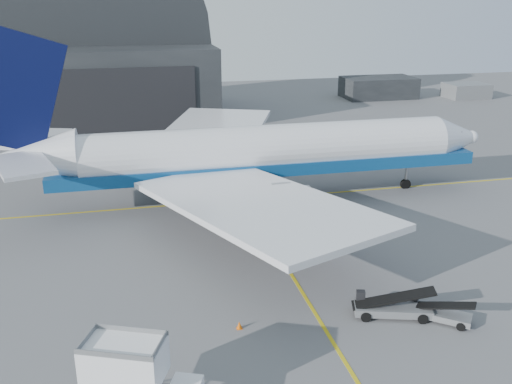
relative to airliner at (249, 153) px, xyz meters
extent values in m
plane|color=#565659|center=(-0.32, -19.65, -4.95)|extent=(200.00, 200.00, 0.00)
cube|color=gold|center=(-0.32, 0.35, -4.94)|extent=(80.00, 0.25, 0.02)
cube|color=gold|center=(-0.32, -21.65, -4.94)|extent=(0.25, 40.00, 0.02)
cube|color=black|center=(-22.32, 45.35, 1.05)|extent=(50.00, 28.00, 12.00)
cube|color=black|center=(-22.32, 31.25, 0.05)|extent=(42.00, 0.40, 9.50)
cube|color=black|center=(37.68, 52.35, -4.95)|extent=(14.00, 8.00, 4.00)
cube|color=slate|center=(54.68, 48.35, -4.95)|extent=(8.00, 6.00, 2.80)
cylinder|color=white|center=(2.06, 0.00, 0.29)|extent=(36.27, 4.84, 4.84)
cone|color=white|center=(22.42, 0.00, 0.29)|extent=(4.43, 4.84, 4.84)
sphere|color=white|center=(24.43, 0.00, 0.29)|extent=(1.41, 1.41, 1.41)
cone|color=white|center=(-19.60, 0.00, 0.89)|extent=(7.05, 4.84, 4.84)
cube|color=black|center=(21.21, 0.00, 0.89)|extent=(2.62, 2.22, 0.71)
cube|color=navy|center=(2.06, 0.00, -1.27)|extent=(42.32, 4.89, 1.21)
cube|color=white|center=(-1.97, -12.09, -0.72)|extent=(18.58, 24.71, 1.47)
cube|color=white|center=(-1.97, 12.09, -0.72)|extent=(18.58, 24.71, 1.47)
cube|color=white|center=(-20.10, -4.53, 1.50)|extent=(6.17, 8.43, 0.35)
cube|color=white|center=(-20.10, 4.53, 1.50)|extent=(6.17, 8.43, 0.35)
cube|color=#060B33|center=(-20.61, 0.00, 6.84)|extent=(9.34, 0.50, 11.61)
cylinder|color=gray|center=(1.05, -8.06, -2.33)|extent=(5.24, 2.72, 2.72)
cylinder|color=gray|center=(1.05, 8.06, -2.33)|extent=(5.24, 2.72, 2.72)
cylinder|color=#A5A5AA|center=(17.18, 0.00, -3.54)|extent=(0.28, 0.28, 2.82)
cylinder|color=black|center=(17.18, 0.00, -4.50)|extent=(1.11, 0.35, 1.11)
cylinder|color=black|center=(0.05, -3.22, -4.40)|extent=(1.31, 0.45, 1.31)
cylinder|color=black|center=(0.05, 3.22, -4.40)|extent=(1.31, 0.45, 1.31)
cube|color=white|center=(-12.42, -28.76, -1.83)|extent=(4.43, 3.59, 1.83)
cube|color=black|center=(1.09, -12.55, -4.37)|extent=(4.59, 3.13, 0.94)
cube|color=white|center=(1.71, -12.42, -3.53)|extent=(1.83, 2.15, 0.94)
cylinder|color=black|center=(2.74, -13.27, -4.53)|extent=(1.00, 0.55, 0.94)
cylinder|color=black|center=(2.31, -11.22, -4.53)|extent=(1.00, 0.55, 0.94)
cylinder|color=black|center=(-0.13, -13.88, -4.53)|extent=(1.00, 0.55, 0.94)
cylinder|color=black|center=(-0.56, -11.82, -4.53)|extent=(1.00, 0.55, 0.94)
cube|color=slate|center=(4.47, -23.30, -4.45)|extent=(5.20, 3.01, 0.50)
cube|color=black|center=(4.47, -23.30, -3.66)|extent=(5.34, 2.57, 1.43)
cube|color=black|center=(2.71, -22.14, -3.89)|extent=(0.66, 0.59, 0.67)
cylinder|color=black|center=(5.96, -24.56, -4.61)|extent=(0.72, 0.46, 0.67)
cylinder|color=black|center=(6.41, -23.06, -4.61)|extent=(0.72, 0.46, 0.67)
cylinder|color=black|center=(2.53, -23.54, -4.61)|extent=(0.72, 0.46, 0.67)
cylinder|color=black|center=(2.98, -22.04, -4.61)|extent=(0.72, 0.46, 0.67)
cube|color=slate|center=(7.14, -24.42, -4.54)|extent=(3.99, 3.58, 0.41)
cube|color=black|center=(7.14, -24.42, -3.90)|extent=(3.91, 3.38, 1.17)
cube|color=black|center=(6.17, -23.00, -4.08)|extent=(0.58, 0.57, 0.55)
cylinder|color=black|center=(7.89, -25.83, -4.68)|extent=(0.57, 0.52, 0.55)
cylinder|color=black|center=(8.68, -24.84, -4.68)|extent=(0.57, 0.52, 0.55)
cylinder|color=black|center=(5.60, -24.01, -4.68)|extent=(0.57, 0.52, 0.55)
cylinder|color=black|center=(6.40, -23.01, -4.68)|extent=(0.57, 0.52, 0.55)
cube|color=#E25A07|center=(-5.53, -22.55, -4.94)|extent=(0.35, 0.35, 0.03)
cone|color=#E25A07|center=(-5.53, -22.55, -4.70)|extent=(0.35, 0.35, 0.51)
camera|label=1|loc=(-11.41, -52.85, 15.00)|focal=40.00mm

